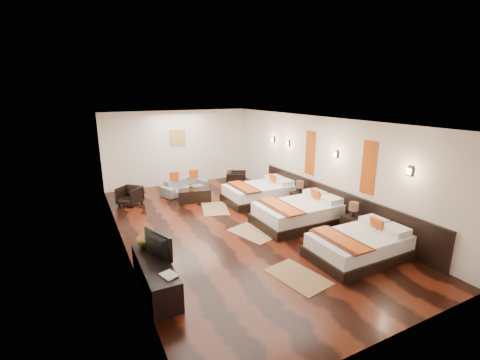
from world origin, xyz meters
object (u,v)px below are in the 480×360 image
bed_far (260,193)px  nightstand_a (352,223)px  tv_console (155,275)px  book (163,278)px  bed_near (360,245)px  armchair_right (236,180)px  bed_mid (300,213)px  sofa (185,186)px  armchair_left (130,196)px  table_plant (192,186)px  coffee_table (195,195)px  nightstand_b (299,198)px  tv (154,246)px  figurine (146,238)px

bed_far → nightstand_a: 3.36m
tv_console → book: size_ratio=6.24×
bed_near → armchair_right: 5.89m
bed_mid → sofa: (-1.90, 4.15, -0.06)m
tv_console → armchair_left: size_ratio=2.77×
nightstand_a → table_plant: bearing=123.5°
bed_mid → coffee_table: (-1.90, 3.10, -0.11)m
nightstand_b → armchair_right: size_ratio=1.21×
book → coffee_table: (2.30, 5.01, -0.36)m
nightstand_b → tv_console: nightstand_b is taller
tv_console → book: (0.00, -0.62, 0.29)m
nightstand_a → sofa: size_ratio=0.49×
tv → book: size_ratio=2.80×
book → sofa: size_ratio=0.17×
sofa → table_plant: (-0.12, -1.13, 0.29)m
bed_far → nightstand_a: bearing=-77.2°
book → armchair_left: 5.63m
armchair_left → armchair_right: size_ratio=0.92×
nightstand_b → nightstand_a: bearing=-90.0°
bed_far → figurine: (-4.20, -2.74, 0.43)m
nightstand_b → figurine: figurine is taller
figurine → armchair_left: bearing=85.2°
armchair_right → coffee_table: (-1.87, -0.68, -0.12)m
tv → armchair_right: (4.12, 4.93, -0.46)m
bed_mid → tv_console: (-4.20, -1.30, -0.03)m
bed_mid → nightstand_a: bearing=-57.0°
bed_far → sofa: bearing=133.2°
tv → bed_far: bearing=-72.8°
tv → nightstand_b: bearing=-87.2°
figurine → table_plant: bearing=59.1°
book → armchair_right: 7.06m
book → bed_far: bearing=43.9°
nightstand_b → tv: tv is taller
tv_console → table_plant: 4.85m
tv_console → nightstand_a: bearing=1.8°
tv → figurine: bearing=-15.8°
armchair_left → table_plant: bearing=26.5°
bed_mid → coffee_table: bearing=121.5°
sofa → armchair_right: 1.90m
bed_near → tv_console: (-4.20, 0.81, -0.00)m
armchair_right → tv_console: bearing=169.8°
nightstand_a → armchair_left: 6.67m
tv → armchair_right: bearing=-61.0°
bed_near → coffee_table: (-1.89, 5.21, -0.08)m
table_plant → book: bearing=-113.8°
bed_near → figurine: figurine is taller
bed_far → sofa: (-1.90, 2.02, -0.04)m
bed_far → bed_near: bearing=-90.0°
nightstand_b → book: (-4.95, -2.94, 0.26)m
coffee_table → tv_console: bearing=-117.6°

